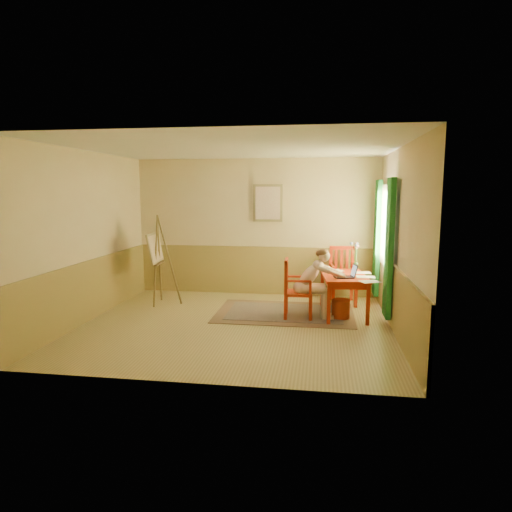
% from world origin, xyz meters
% --- Properties ---
extents(room, '(5.04, 4.54, 2.84)m').
position_xyz_m(room, '(0.00, 0.00, 1.40)').
color(room, tan).
rests_on(room, ground).
extents(wainscot, '(5.00, 4.50, 1.00)m').
position_xyz_m(wainscot, '(0.00, 0.80, 0.50)').
color(wainscot, '#A78E48').
rests_on(wainscot, room).
extents(window, '(0.12, 2.01, 2.20)m').
position_xyz_m(window, '(2.42, 1.10, 1.35)').
color(window, white).
rests_on(window, room).
extents(wall_portrait, '(0.60, 0.05, 0.76)m').
position_xyz_m(wall_portrait, '(0.25, 2.20, 1.90)').
color(wall_portrait, '#928250').
rests_on(wall_portrait, room).
extents(rug, '(2.41, 1.61, 0.02)m').
position_xyz_m(rug, '(0.73, 0.80, 0.01)').
color(rug, '#8C7251').
rests_on(rug, room).
extents(table, '(0.83, 1.26, 0.72)m').
position_xyz_m(table, '(1.74, 0.80, 0.63)').
color(table, red).
rests_on(table, room).
extents(chair_left, '(0.48, 0.46, 1.01)m').
position_xyz_m(chair_left, '(0.92, 0.54, 0.51)').
color(chair_left, red).
rests_on(chair_left, room).
extents(chair_back, '(0.53, 0.55, 1.08)m').
position_xyz_m(chair_back, '(1.76, 1.74, 0.54)').
color(chair_back, red).
rests_on(chair_back, room).
extents(figure, '(0.89, 0.38, 1.20)m').
position_xyz_m(figure, '(1.24, 0.55, 0.66)').
color(figure, beige).
rests_on(figure, room).
extents(laptop, '(0.40, 0.30, 0.22)m').
position_xyz_m(laptop, '(1.78, 0.56, 0.76)').
color(laptop, '#1E2338').
rests_on(laptop, table).
extents(papers, '(0.91, 1.23, 0.00)m').
position_xyz_m(papers, '(1.96, 0.77, 0.72)').
color(papers, white).
rests_on(papers, table).
extents(vase, '(0.19, 0.27, 0.52)m').
position_xyz_m(vase, '(1.96, 1.29, 0.96)').
color(vase, '#3F724C').
rests_on(vase, table).
extents(wastebasket, '(0.33, 0.33, 0.33)m').
position_xyz_m(wastebasket, '(1.69, 0.61, 0.16)').
color(wastebasket, '#A73618').
rests_on(wastebasket, room).
extents(easel, '(0.60, 0.76, 1.71)m').
position_xyz_m(easel, '(-1.74, 1.13, 1.01)').
color(easel, brown).
rests_on(easel, room).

